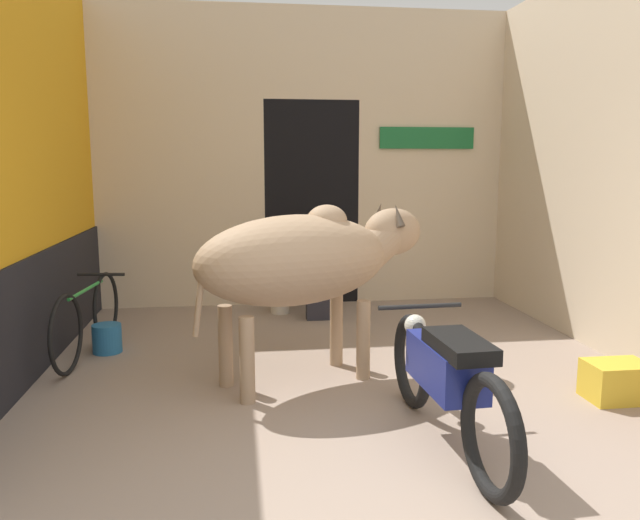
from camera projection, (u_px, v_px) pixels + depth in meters
ground_plane at (403, 501)px, 3.19m from camera, size 30.00×30.00×0.00m
wall_left_shopfront at (13, 165)px, 4.83m from camera, size 0.25×4.59×3.51m
wall_back_with_doorway at (305, 176)px, 7.71m from camera, size 4.89×0.93×3.51m
wall_right_with_door at (620, 161)px, 5.45m from camera, size 0.22×4.59×3.51m
cow at (307, 259)px, 4.82m from camera, size 2.05×1.31×1.39m
motorcycle_near at (446, 376)px, 3.77m from camera, size 0.58×1.91×0.77m
bicycle at (88, 318)px, 5.54m from camera, size 0.44×1.65×0.68m
shopkeeper_seated at (317, 264)px, 6.90m from camera, size 0.37×0.33×1.14m
plastic_stool at (280, 293)px, 7.14m from camera, size 0.31×0.31×0.43m
crate at (617, 381)px, 4.54m from camera, size 0.44×0.32×0.28m
bucket at (107, 338)px, 5.67m from camera, size 0.26×0.26×0.26m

